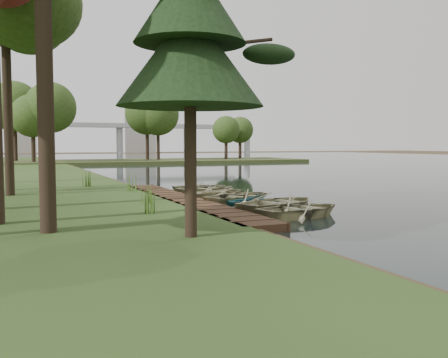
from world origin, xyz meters
name	(u,v)px	position (x,y,z in m)	size (l,w,h in m)	color
ground	(216,203)	(0.00, 0.00, 0.00)	(300.00, 300.00, 0.00)	#3D2F1D
water	(404,170)	(30.00, 20.00, 0.03)	(130.00, 200.00, 0.05)	black
boardwalk	(183,202)	(-1.60, 0.00, 0.15)	(1.60, 16.00, 0.30)	#392516
peninsula	(135,162)	(8.00, 50.00, 0.23)	(50.00, 14.00, 0.45)	#37421D
far_trees	(111,118)	(4.67, 50.00, 6.43)	(45.60, 5.60, 8.80)	black
bridge	(92,128)	(12.31, 120.00, 7.08)	(95.90, 4.00, 8.60)	#A5A5A0
building_a	(138,125)	(30.00, 140.00, 9.00)	(10.00, 8.00, 18.00)	#A5A5A0
building_b	(22,134)	(-5.00, 145.00, 6.00)	(8.00, 8.00, 12.00)	#A5A5A0
rowboat_0	(302,207)	(1.14, -5.57, 0.43)	(2.60, 3.64, 0.75)	#BBB487
rowboat_1	(280,201)	(1.20, -3.86, 0.47)	(2.86, 4.01, 0.83)	#BBB487
rowboat_2	(262,200)	(1.13, -2.47, 0.36)	(2.17, 3.04, 0.63)	#2A6E74
rowboat_3	(240,195)	(0.90, -0.70, 0.43)	(2.64, 3.70, 0.77)	#BBB487
rowboat_4	(230,193)	(0.87, 0.30, 0.42)	(2.57, 3.60, 0.75)	#BBB487
rowboat_5	(220,191)	(1.04, 1.89, 0.37)	(2.21, 3.10, 0.64)	#BBB487
rowboat_6	(208,187)	(1.10, 3.82, 0.40)	(2.42, 3.39, 0.70)	#BBB487
rowboat_7	(200,186)	(1.24, 5.29, 0.37)	(2.22, 3.11, 0.65)	#BBB487
stored_rowboat	(49,184)	(-6.85, 6.34, 0.64)	(2.34, 3.27, 0.68)	#BBB487
tree_4	(5,6)	(-8.70, 4.60, 9.16)	(4.95, 4.95, 11.03)	black
pine_tree	(190,27)	(-4.35, -8.87, 5.74)	(3.80, 3.80, 8.50)	black
reeds_0	(151,200)	(-4.17, -4.16, 0.78)	(0.60, 0.60, 0.95)	#3F661E
reeds_1	(145,193)	(-3.59, -1.04, 0.73)	(0.60, 0.60, 0.86)	#3F661E
reeds_2	(132,181)	(-2.88, 4.43, 0.81)	(0.60, 0.60, 1.01)	#3F661E
reeds_3	(86,178)	(-4.67, 8.20, 0.81)	(0.60, 0.60, 1.02)	#3F661E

